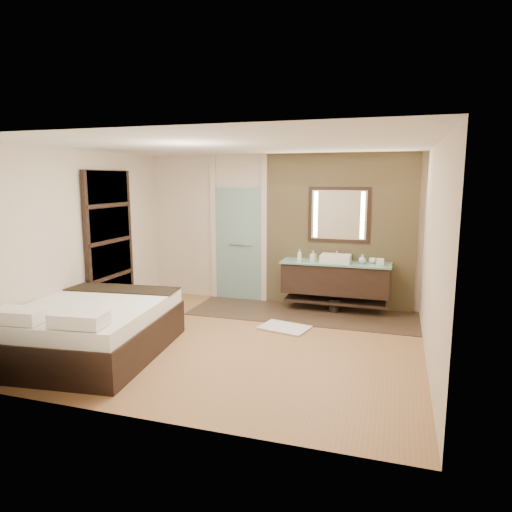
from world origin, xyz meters
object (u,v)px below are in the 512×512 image
(vanity, at_px, (335,278))
(bed, at_px, (92,328))
(mirror_unit, at_px, (339,215))
(waste_bin, at_px, (334,306))

(vanity, relative_size, bed, 0.80)
(mirror_unit, height_order, waste_bin, mirror_unit)
(vanity, height_order, waste_bin, vanity)
(bed, bearing_deg, mirror_unit, 42.66)
(mirror_unit, bearing_deg, waste_bin, -89.42)
(bed, bearing_deg, vanity, 40.41)
(vanity, bearing_deg, mirror_unit, 90.00)
(bed, distance_m, waste_bin, 3.96)
(bed, height_order, waste_bin, bed)
(mirror_unit, bearing_deg, bed, -131.22)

